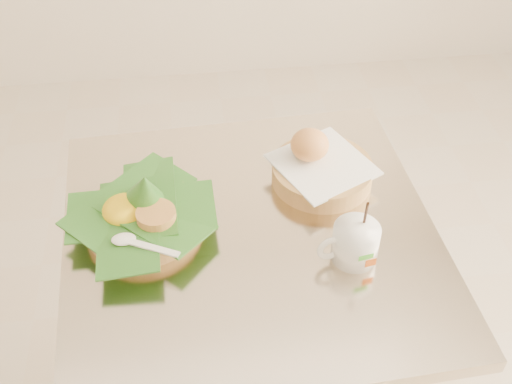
{
  "coord_description": "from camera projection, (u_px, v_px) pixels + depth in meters",
  "views": [
    {
      "loc": [
        0.09,
        -0.82,
        1.63
      ],
      "look_at": [
        0.19,
        0.06,
        0.82
      ],
      "focal_mm": 45.0,
      "sensor_mm": 36.0,
      "label": 1
    }
  ],
  "objects": [
    {
      "name": "coffee_mug",
      "position": [
        354.0,
        242.0,
        1.14
      ],
      "size": [
        0.12,
        0.09,
        0.15
      ],
      "rotation": [
        0.0,
        0.0,
        0.19
      ],
      "color": "white",
      "rests_on": "cafe_table"
    },
    {
      "name": "rice_basket",
      "position": [
        141.0,
        212.0,
        1.2
      ],
      "size": [
        0.28,
        0.28,
        0.14
      ],
      "rotation": [
        0.0,
        0.0,
        -0.15
      ],
      "color": "tan",
      "rests_on": "cafe_table"
    },
    {
      "name": "cafe_table",
      "position": [
        251.0,
        304.0,
        1.36
      ],
      "size": [
        0.73,
        0.73,
        0.75
      ],
      "rotation": [
        0.0,
        0.0,
        0.05
      ],
      "color": "gray",
      "rests_on": "floor"
    },
    {
      "name": "bread_basket",
      "position": [
        320.0,
        167.0,
        1.31
      ],
      "size": [
        0.23,
        0.23,
        0.11
      ],
      "rotation": [
        0.0,
        0.0,
        -0.33
      ],
      "color": "tan",
      "rests_on": "cafe_table"
    }
  ]
}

